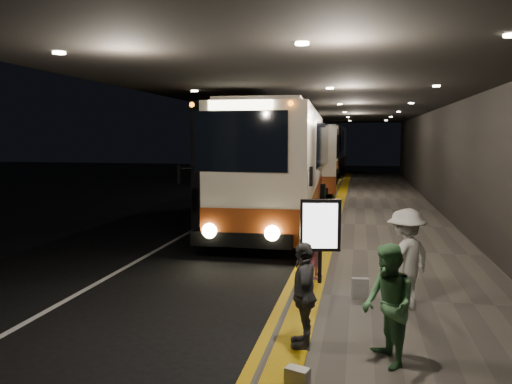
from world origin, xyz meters
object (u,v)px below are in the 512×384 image
(coach_third, at_px, (327,151))
(passenger_waiting_white, at_px, (406,259))
(passenger_waiting_green, at_px, (388,305))
(bag_plain, at_px, (297,382))
(stanchion_post, at_px, (308,255))
(passenger_waiting_grey, at_px, (304,295))
(coach_second, at_px, (315,161))
(coach_main, at_px, (281,170))
(bag_polka, at_px, (360,288))
(info_sign, at_px, (320,227))
(passenger_boarding, at_px, (317,242))

(coach_third, bearing_deg, passenger_waiting_white, -83.18)
(coach_third, bearing_deg, passenger_waiting_green, -84.13)
(bag_plain, height_order, stanchion_post, stanchion_post)
(coach_third, distance_m, passenger_waiting_grey, 38.38)
(coach_second, bearing_deg, coach_main, -94.52)
(coach_second, relative_size, bag_polka, 31.09)
(passenger_waiting_white, height_order, passenger_waiting_grey, passenger_waiting_white)
(passenger_waiting_white, height_order, bag_polka, passenger_waiting_white)
(passenger_waiting_green, bearing_deg, info_sign, 178.27)
(info_sign, distance_m, stanchion_post, 0.64)
(coach_main, xyz_separation_m, bag_polka, (2.96, -9.13, -1.63))
(coach_third, distance_m, info_sign, 35.17)
(passenger_waiting_white, distance_m, bag_plain, 3.76)
(coach_second, distance_m, passenger_waiting_green, 24.05)
(passenger_boarding, relative_size, info_sign, 0.90)
(stanchion_post, bearing_deg, info_sign, 4.44)
(passenger_waiting_green, bearing_deg, passenger_boarding, 177.89)
(coach_second, relative_size, info_sign, 6.69)
(bag_plain, relative_size, info_sign, 0.19)
(passenger_waiting_green, xyz_separation_m, passenger_waiting_white, (0.42, 2.30, 0.08))
(coach_main, xyz_separation_m, passenger_waiting_green, (3.31, -11.88, -1.00))
(info_sign, relative_size, stanchion_post, 1.47)
(passenger_waiting_green, relative_size, info_sign, 0.93)
(bag_plain, bearing_deg, passenger_waiting_green, 45.45)
(passenger_waiting_white, relative_size, passenger_waiting_grey, 1.16)
(coach_main, xyz_separation_m, passenger_boarding, (2.03, -7.94, -1.02))
(coach_main, height_order, bag_polka, coach_main)
(info_sign, bearing_deg, stanchion_post, 173.44)
(coach_third, xyz_separation_m, passenger_boarding, (2.01, -34.70, -1.02))
(passenger_boarding, bearing_deg, bag_polka, -135.04)
(coach_main, xyz_separation_m, info_sign, (2.14, -8.33, -0.63))
(coach_second, xyz_separation_m, bag_plain, (2.02, -24.92, -1.44))
(coach_main, height_order, passenger_waiting_grey, coach_main)
(passenger_waiting_green, height_order, info_sign, info_sign)
(passenger_boarding, height_order, passenger_waiting_grey, passenger_boarding)
(coach_second, bearing_deg, bag_plain, -88.81)
(passenger_waiting_green, relative_size, passenger_waiting_white, 0.91)
(coach_main, distance_m, bag_plain, 13.26)
(coach_second, xyz_separation_m, passenger_waiting_white, (3.50, -21.54, -0.71))
(coach_third, bearing_deg, info_sign, -85.55)
(coach_main, height_order, coach_third, coach_main)
(coach_main, bearing_deg, info_sign, -78.28)
(passenger_boarding, xyz_separation_m, bag_plain, (0.21, -5.02, -0.62))
(passenger_waiting_white, bearing_deg, passenger_boarding, -91.77)
(passenger_waiting_white, relative_size, stanchion_post, 1.49)
(passenger_boarding, xyz_separation_m, info_sign, (0.10, -0.40, 0.39))
(bag_plain, bearing_deg, coach_main, 99.82)
(bag_plain, bearing_deg, passenger_waiting_white, 66.31)
(passenger_waiting_white, distance_m, info_sign, 2.04)
(passenger_boarding, bearing_deg, bag_plain, -170.51)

